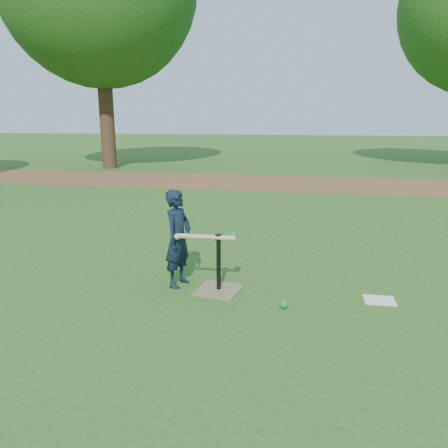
# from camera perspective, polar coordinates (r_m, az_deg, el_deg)

# --- Properties ---
(ground) EXTENTS (80.00, 80.00, 0.00)m
(ground) POSITION_cam_1_polar(r_m,az_deg,el_deg) (4.91, -0.09, -7.35)
(ground) COLOR #285116
(ground) RESTS_ON ground
(dirt_strip) EXTENTS (24.00, 3.00, 0.01)m
(dirt_strip) POSITION_cam_1_polar(r_m,az_deg,el_deg) (12.16, 6.54, 5.40)
(dirt_strip) COLOR brown
(dirt_strip) RESTS_ON ground
(child) EXTENTS (0.34, 0.43, 1.05)m
(child) POSITION_cam_1_polar(r_m,az_deg,el_deg) (4.65, -6.01, -1.88)
(child) COLOR black
(child) RESTS_ON ground
(wiffle_ball_ground) EXTENTS (0.08, 0.08, 0.08)m
(wiffle_ball_ground) POSITION_cam_1_polar(r_m,az_deg,el_deg) (4.26, 7.80, -10.35)
(wiffle_ball_ground) COLOR #0C8E3F
(wiffle_ball_ground) RESTS_ON ground
(clipboard) EXTENTS (0.30, 0.23, 0.01)m
(clipboard) POSITION_cam_1_polar(r_m,az_deg,el_deg) (4.66, 19.64, -9.35)
(clipboard) COLOR white
(clipboard) RESTS_ON ground
(batting_tee) EXTENTS (0.50, 0.50, 0.61)m
(batting_tee) POSITION_cam_1_polar(r_m,az_deg,el_deg) (4.59, -0.70, -7.45)
(batting_tee) COLOR #7B6F4E
(batting_tee) RESTS_ON ground
(swing_action) EXTENTS (0.63, 0.19, 0.08)m
(swing_action) POSITION_cam_1_polar(r_m,az_deg,el_deg) (4.45, -1.96, -1.65)
(swing_action) COLOR tan
(swing_action) RESTS_ON ground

